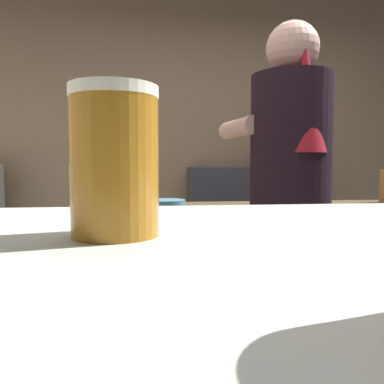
{
  "coord_description": "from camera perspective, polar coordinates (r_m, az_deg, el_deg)",
  "views": [
    {
      "loc": [
        -0.52,
        -1.4,
        1.13
      ],
      "look_at": [
        -0.44,
        -0.75,
        1.08
      ],
      "focal_mm": 35.76,
      "sensor_mm": 36.0,
      "label": 1
    }
  ],
  "objects": [
    {
      "name": "bottle_vinegar",
      "position": [
        3.44,
        10.01,
        5.35
      ],
      "size": [
        0.05,
        0.05,
        0.26
      ],
      "color": "red",
      "rests_on": "back_shelf"
    },
    {
      "name": "pint_glass_near",
      "position": [
        0.36,
        -11.45,
        4.4
      ],
      "size": [
        0.08,
        0.08,
        0.14
      ],
      "color": "#A86B1E",
      "rests_on": "bar_counter"
    },
    {
      "name": "prep_counter",
      "position": [
        2.3,
        16.48,
        -13.2
      ],
      "size": [
        2.1,
        0.6,
        0.9
      ],
      "primitive_type": "cube",
      "color": "#4C3D25",
      "rests_on": "ground"
    },
    {
      "name": "mixing_bowl",
      "position": [
        1.92,
        -3.87,
        -1.94
      ],
      "size": [
        0.19,
        0.19,
        0.05
      ],
      "primitive_type": "cylinder",
      "color": "teal",
      "rests_on": "prep_counter"
    },
    {
      "name": "bottle_olive_oil",
      "position": [
        3.36,
        9.27,
        5.09
      ],
      "size": [
        0.07,
        0.07,
        0.22
      ],
      "color": "#D9D088",
      "rests_on": "back_shelf"
    },
    {
      "name": "bartender",
      "position": [
        1.68,
        14.46,
        -0.5
      ],
      "size": [
        0.47,
        0.54,
        1.72
      ],
      "rotation": [
        0.0,
        0.0,
        1.73
      ],
      "color": "#332E39",
      "rests_on": "ground"
    },
    {
      "name": "back_shelf",
      "position": [
        3.47,
        7.62,
        -5.47
      ],
      "size": [
        0.98,
        0.36,
        1.1
      ],
      "primitive_type": "cube",
      "color": "#373642",
      "rests_on": "ground"
    },
    {
      "name": "chefs_knife",
      "position": [
        2.17,
        17.51,
        -2.02
      ],
      "size": [
        0.24,
        0.07,
        0.01
      ],
      "primitive_type": "cube",
      "rotation": [
        0.0,
        0.0,
        -0.16
      ],
      "color": "silver",
      "rests_on": "prep_counter"
    },
    {
      "name": "wall_back",
      "position": [
        3.64,
        1.79,
        7.63
      ],
      "size": [
        5.2,
        0.1,
        2.7
      ],
      "primitive_type": "cube",
      "color": "#997F61",
      "rests_on": "ground"
    }
  ]
}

